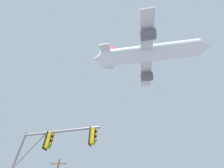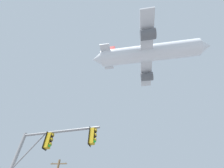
% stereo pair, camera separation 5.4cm
% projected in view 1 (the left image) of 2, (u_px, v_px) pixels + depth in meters
% --- Properties ---
extents(signal_pole_near, '(5.12, 1.12, 6.15)m').
position_uv_depth(signal_pole_near, '(42.00, 156.00, 8.62)').
color(signal_pole_near, gray).
rests_on(signal_pole_near, ground).
extents(airplane, '(30.29, 23.40, 8.25)m').
position_uv_depth(airplane, '(149.00, 54.00, 39.09)').
color(airplane, white).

